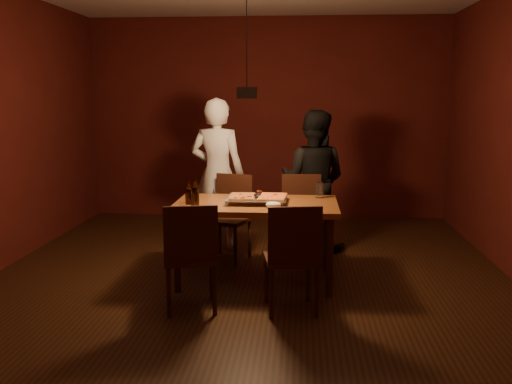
# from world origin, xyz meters

# --- Properties ---
(room_shell) EXTENTS (6.00, 6.00, 6.00)m
(room_shell) POSITION_xyz_m (0.00, 0.00, 1.40)
(room_shell) COLOR #371B0F
(room_shell) RESTS_ON ground
(dining_table) EXTENTS (1.50, 0.90, 0.75)m
(dining_table) POSITION_xyz_m (0.07, 0.08, 0.68)
(dining_table) COLOR brown
(dining_table) RESTS_ON floor
(chair_far_left) EXTENTS (0.53, 0.53, 0.49)m
(chair_far_left) POSITION_xyz_m (-0.26, 0.83, 0.54)
(chair_far_left) COLOR #38190F
(chair_far_left) RESTS_ON floor
(chair_far_right) EXTENTS (0.45, 0.45, 0.49)m
(chair_far_right) POSITION_xyz_m (0.50, 0.87, 0.54)
(chair_far_right) COLOR #38190F
(chair_far_right) RESTS_ON floor
(chair_near_left) EXTENTS (0.51, 0.51, 0.49)m
(chair_near_left) POSITION_xyz_m (-0.38, -0.75, 0.54)
(chair_near_left) COLOR #38190F
(chair_near_left) RESTS_ON floor
(chair_near_right) EXTENTS (0.48, 0.48, 0.49)m
(chair_near_right) POSITION_xyz_m (0.43, -0.72, 0.54)
(chair_near_right) COLOR #38190F
(chair_near_right) RESTS_ON floor
(pizza_tray) EXTENTS (0.59, 0.50, 0.05)m
(pizza_tray) POSITION_xyz_m (0.08, 0.10, 0.77)
(pizza_tray) COLOR silver
(pizza_tray) RESTS_ON dining_table
(pizza_meat) EXTENTS (0.24, 0.37, 0.02)m
(pizza_meat) POSITION_xyz_m (-0.05, 0.09, 0.81)
(pizza_meat) COLOR maroon
(pizza_meat) RESTS_ON pizza_tray
(pizza_cheese) EXTENTS (0.27, 0.40, 0.02)m
(pizza_cheese) POSITION_xyz_m (0.23, 0.09, 0.81)
(pizza_cheese) COLOR gold
(pizza_cheese) RESTS_ON pizza_tray
(spatula) EXTENTS (0.14, 0.25, 0.04)m
(spatula) POSITION_xyz_m (0.07, 0.12, 0.81)
(spatula) COLOR silver
(spatula) RESTS_ON pizza_tray
(beer_bottle_a) EXTENTS (0.06, 0.06, 0.24)m
(beer_bottle_a) POSITION_xyz_m (-0.50, -0.20, 0.87)
(beer_bottle_a) COLOR black
(beer_bottle_a) RESTS_ON dining_table
(beer_bottle_b) EXTENTS (0.07, 0.07, 0.25)m
(beer_bottle_b) POSITION_xyz_m (-0.45, -0.15, 0.88)
(beer_bottle_b) COLOR black
(beer_bottle_b) RESTS_ON dining_table
(water_glass_left) EXTENTS (0.07, 0.07, 0.12)m
(water_glass_left) POSITION_xyz_m (-0.51, 0.02, 0.81)
(water_glass_left) COLOR silver
(water_glass_left) RESTS_ON dining_table
(water_glass_right) EXTENTS (0.07, 0.07, 0.15)m
(water_glass_right) POSITION_xyz_m (0.67, 0.38, 0.83)
(water_glass_right) COLOR silver
(water_glass_right) RESTS_ON dining_table
(plate_slice) EXTENTS (0.23, 0.23, 0.03)m
(plate_slice) POSITION_xyz_m (-0.53, -0.26, 0.76)
(plate_slice) COLOR white
(plate_slice) RESTS_ON dining_table
(napkin) EXTENTS (0.14, 0.10, 0.06)m
(napkin) POSITION_xyz_m (0.25, -0.16, 0.78)
(napkin) COLOR white
(napkin) RESTS_ON dining_table
(diner_white) EXTENTS (0.68, 0.51, 1.70)m
(diner_white) POSITION_xyz_m (-0.46, 1.23, 0.85)
(diner_white) COLOR silver
(diner_white) RESTS_ON floor
(diner_dark) EXTENTS (0.90, 0.78, 1.57)m
(diner_dark) POSITION_xyz_m (0.62, 1.29, 0.79)
(diner_dark) COLOR black
(diner_dark) RESTS_ON floor
(pendant_lamp) EXTENTS (0.18, 0.18, 1.10)m
(pendant_lamp) POSITION_xyz_m (0.00, 0.00, 1.76)
(pendant_lamp) COLOR black
(pendant_lamp) RESTS_ON ceiling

